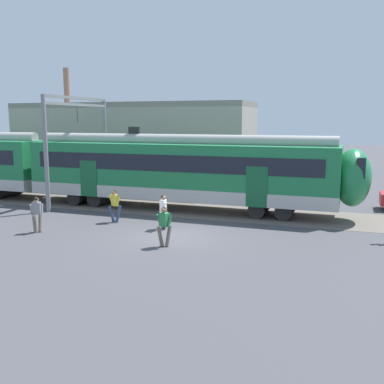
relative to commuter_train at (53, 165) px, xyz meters
name	(u,v)px	position (x,y,z in m)	size (l,w,h in m)	color
ground_plane	(172,236)	(10.59, -5.88, -2.25)	(160.00, 160.00, 0.00)	#424247
track_bed	(23,198)	(-2.48, 0.00, -2.25)	(80.00, 4.40, 0.01)	#605951
commuter_train	(53,165)	(0.00, 0.00, 0.00)	(38.05, 3.07, 4.73)	#B7B7B2
pedestrian_grey	(37,212)	(4.46, -7.30, -1.29)	(0.52, 0.71, 1.67)	#6B6051
pedestrian_yellow	(115,204)	(6.80, -4.27, -1.29)	(0.67, 0.49, 1.67)	navy
pedestrian_white	(163,209)	(9.69, -4.80, -1.29)	(0.66, 0.54, 1.67)	#28282D
pedestrian_green	(165,223)	(10.90, -7.48, -1.26)	(0.64, 0.58, 1.67)	#6B6051
catenary_gantry	(78,133)	(1.96, 0.00, 2.06)	(0.24, 6.64, 6.53)	gray
background_building	(131,145)	(1.82, 7.31, 0.95)	(18.65, 5.00, 9.20)	gray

